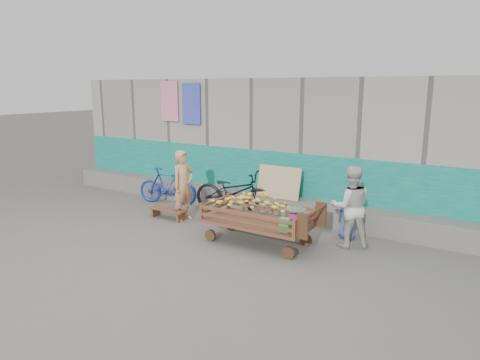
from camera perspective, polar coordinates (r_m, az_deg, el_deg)
The scene contains 9 objects.
ground at distance 7.79m, azimuth -4.48°, elevation -8.85°, with size 80.00×80.00×0.00m, color #5B5953.
building_wall at distance 10.87m, azimuth 8.20°, elevation 5.10°, with size 12.00×3.50×3.00m.
banana_cart at distance 7.75m, azimuth 2.14°, elevation -4.15°, with size 2.11×0.97×0.90m.
bench at distance 9.44m, azimuth -9.60°, elevation -4.13°, with size 0.90×0.27×0.22m.
vendor_man at distance 9.17m, azimuth -7.57°, elevation -0.73°, with size 0.55×0.36×1.51m, color tan.
woman at distance 7.81m, azimuth 14.51°, elevation -3.47°, with size 0.72×0.56×1.47m, color silver.
child at distance 8.28m, azimuth 14.23°, elevation -4.70°, with size 0.43×0.28×0.88m, color #3B5999.
bicycle_dark at distance 9.66m, azimuth -0.88°, elevation -1.58°, with size 0.65×1.86×0.98m, color black.
bicycle_blue at distance 10.57m, azimuth -9.66°, elevation -0.78°, with size 0.42×1.48×0.89m, color navy.
Camera 1 is at (4.35, -5.82, 2.81)m, focal length 32.00 mm.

